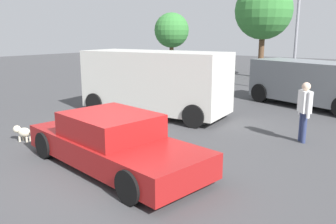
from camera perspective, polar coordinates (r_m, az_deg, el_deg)
ground_plane at (r=7.73m, az=-9.45°, el=-9.67°), size 80.00×80.00×0.00m
sedan_foreground at (r=7.85m, az=-9.00°, el=-4.96°), size 4.87×2.45×1.21m
dog at (r=10.44m, az=-22.75°, el=-3.01°), size 0.61×0.37×0.44m
van_white at (r=12.67m, az=-2.15°, el=5.10°), size 5.53×2.65×2.32m
suv_dark at (r=15.30m, az=22.60°, el=4.57°), size 5.30×3.40×1.84m
pedestrian at (r=10.09m, az=21.49°, el=0.77°), size 0.44×0.46×1.66m
light_post_near at (r=18.64m, az=20.72°, el=16.77°), size 0.44×0.44×6.66m
tree_back_left at (r=33.62m, az=0.59°, el=13.25°), size 3.26×3.26×4.89m
tree_back_center at (r=24.83m, az=15.42°, el=15.70°), size 3.79×3.79×6.33m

